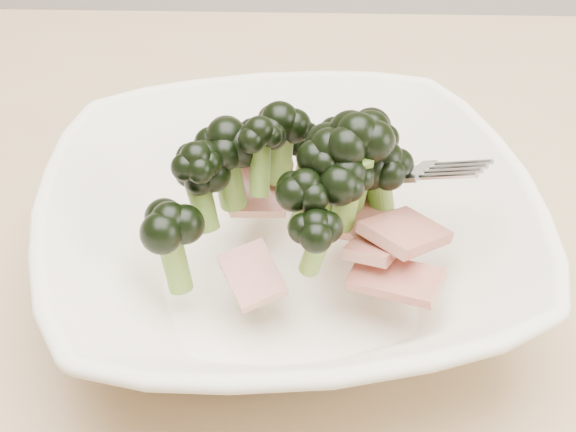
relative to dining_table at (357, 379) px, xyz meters
name	(u,v)px	position (x,y,z in m)	size (l,w,h in m)	color
dining_table	(357,379)	(0.00, 0.00, 0.00)	(1.20, 0.80, 0.75)	tan
broccoli_dish	(289,227)	(-0.05, 0.00, 0.14)	(0.33, 0.33, 0.12)	white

